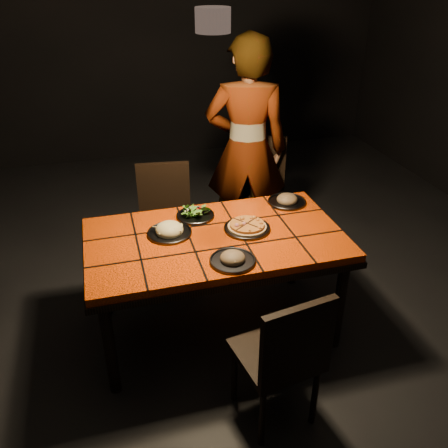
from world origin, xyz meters
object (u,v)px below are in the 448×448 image
object	(u,v)px
chair_near	(285,354)
diner	(246,150)
chair_far_right	(259,188)
chair_far_left	(165,214)
dining_table	(215,246)
plate_pizza	(247,227)
plate_pasta	(169,231)

from	to	relation	value
chair_near	diner	size ratio (longest dim) A/B	0.49
chair_far_right	chair_far_left	bearing A→B (deg)	-149.92
dining_table	chair_far_left	distance (m)	0.85
chair_far_left	plate_pizza	distance (m)	0.92
dining_table	chair_far_right	xyz separation A→B (m)	(0.64, 0.99, -0.11)
diner	chair_far_left	bearing A→B (deg)	29.81
chair_near	chair_far_left	xyz separation A→B (m)	(-0.34, 1.65, 0.01)
chair_near	diner	bearing A→B (deg)	-111.10
chair_far_left	plate_pasta	xyz separation A→B (m)	(-0.07, -0.71, 0.26)
chair_near	plate_pasta	size ratio (longest dim) A/B	3.14
chair_far_right	diner	size ratio (longest dim) A/B	0.54
chair_far_left	chair_far_right	size ratio (longest dim) A/B	0.93
diner	plate_pizza	xyz separation A→B (m)	(-0.30, -0.97, -0.14)
chair_near	plate_pasta	bearing A→B (deg)	-75.58
dining_table	chair_far_right	world-z (taller)	chair_far_right
chair_near	chair_far_right	world-z (taller)	chair_far_right
plate_pizza	plate_pasta	world-z (taller)	plate_pasta
chair_far_right	plate_pizza	size ratio (longest dim) A/B	2.82
chair_far_right	plate_pasta	bearing A→B (deg)	-117.70
plate_pasta	chair_near	bearing A→B (deg)	-65.99
chair_near	plate_pasta	distance (m)	1.06
dining_table	chair_near	world-z (taller)	chair_near
chair_near	chair_far_right	bearing A→B (deg)	-114.67
chair_far_right	plate_pizza	xyz separation A→B (m)	(-0.42, -0.97, 0.21)
chair_far_left	dining_table	bearing A→B (deg)	-68.94
chair_far_left	chair_near	bearing A→B (deg)	-70.86
chair_near	chair_far_left	size ratio (longest dim) A/B	0.98
plate_pizza	plate_pasta	size ratio (longest dim) A/B	1.23
dining_table	chair_far_right	size ratio (longest dim) A/B	1.66
dining_table	diner	size ratio (longest dim) A/B	0.89
chair_near	chair_far_left	distance (m)	1.69
chair_far_right	plate_pizza	distance (m)	1.07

